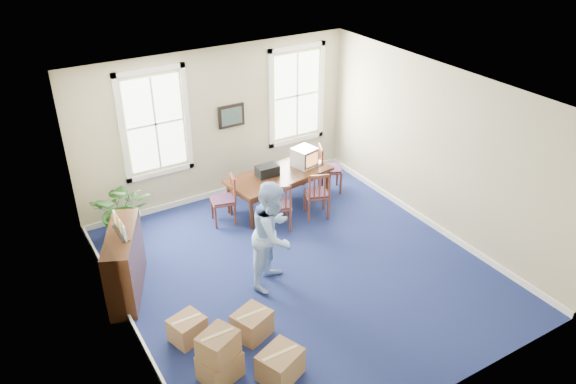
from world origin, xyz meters
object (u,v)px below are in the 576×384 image
chair_near_left (279,205)px  credenza (125,262)px  man (273,234)px  cardboard_boxes (229,345)px  potted_plant (124,210)px  conference_table (279,189)px  crt_tv (304,157)px

chair_near_left → credenza: credenza is taller
chair_near_left → man: man is taller
cardboard_boxes → chair_near_left: bearing=49.4°
chair_near_left → potted_plant: 2.91m
conference_table → man: size_ratio=1.15×
conference_table → credenza: size_ratio=1.45×
conference_table → credenza: credenza is taller
conference_table → credenza: bearing=-169.6°
crt_tv → chair_near_left: size_ratio=0.47×
chair_near_left → man: size_ratio=0.54×
credenza → potted_plant: potted_plant is taller
conference_table → potted_plant: bearing=164.4°
crt_tv → cardboard_boxes: 5.04m
crt_tv → credenza: 4.39m
chair_near_left → credenza: size_ratio=0.68×
chair_near_left → crt_tv: bearing=-123.4°
man → credenza: size_ratio=1.26×
conference_table → crt_tv: bearing=-3.3°
potted_plant → cardboard_boxes: bearing=-86.4°
crt_tv → cardboard_boxes: (-3.49, -3.59, -0.53)m
chair_near_left → cardboard_boxes: (-2.41, -2.81, -0.10)m
conference_table → crt_tv: (0.64, 0.05, 0.57)m
chair_near_left → cardboard_boxes: bearing=69.9°
chair_near_left → man: bearing=77.6°
conference_table → potted_plant: size_ratio=1.78×
man → cardboard_boxes: bearing=-174.4°
chair_near_left → conference_table: bearing=-100.4°
crt_tv → potted_plant: bearing=160.4°
chair_near_left → potted_plant: bearing=-3.2°
man → conference_table: bearing=20.5°
cardboard_boxes → crt_tv: bearing=45.8°
credenza → cardboard_boxes: 2.49m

